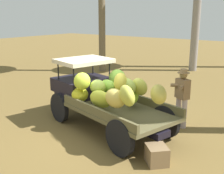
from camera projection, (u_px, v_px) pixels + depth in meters
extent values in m
plane|color=brown|center=(97.00, 129.00, 8.06)|extent=(60.00, 60.00, 0.00)
cube|color=black|center=(110.00, 113.00, 7.95)|extent=(3.98, 1.44, 0.16)
cylinder|color=black|center=(59.00, 108.00, 8.55)|extent=(0.89, 0.36, 0.88)
cylinder|color=black|center=(101.00, 98.00, 9.53)|extent=(0.89, 0.36, 0.88)
cylinder|color=black|center=(120.00, 138.00, 6.46)|extent=(0.89, 0.36, 0.88)
cylinder|color=black|center=(165.00, 122.00, 7.44)|extent=(0.89, 0.36, 0.88)
cube|color=brown|center=(120.00, 111.00, 7.56)|extent=(3.34, 2.42, 0.10)
cube|color=brown|center=(96.00, 112.00, 7.03)|extent=(2.92, 0.84, 0.22)
cube|color=brown|center=(141.00, 100.00, 8.01)|extent=(2.92, 0.84, 0.22)
cube|color=black|center=(84.00, 87.00, 8.75)|extent=(1.45, 1.75, 0.55)
cube|color=black|center=(69.00, 83.00, 9.44)|extent=(0.95, 1.21, 0.44)
cylinder|color=black|center=(58.00, 70.00, 8.55)|extent=(0.04, 0.04, 0.55)
cylinder|color=black|center=(93.00, 65.00, 9.34)|extent=(0.04, 0.04, 0.55)
cylinder|color=black|center=(74.00, 75.00, 7.89)|extent=(0.04, 0.04, 0.55)
cylinder|color=black|center=(109.00, 69.00, 8.68)|extent=(0.04, 0.04, 0.55)
cube|color=beige|center=(84.00, 61.00, 8.55)|extent=(1.57, 1.78, 0.12)
ellipsoid|color=gold|center=(158.00, 94.00, 6.65)|extent=(0.72, 0.77, 0.53)
ellipsoid|color=#93BC2B|center=(132.00, 96.00, 7.70)|extent=(0.72, 0.73, 0.46)
ellipsoid|color=gold|center=(139.00, 87.00, 7.49)|extent=(0.54, 0.56, 0.58)
ellipsoid|color=#BAD134|center=(82.00, 81.00, 7.64)|extent=(0.66, 0.69, 0.59)
ellipsoid|color=gold|center=(115.00, 98.00, 6.78)|extent=(0.84, 0.78, 0.56)
ellipsoid|color=#87C041|center=(117.00, 77.00, 8.47)|extent=(0.59, 0.60, 0.59)
ellipsoid|color=gold|center=(121.00, 83.00, 7.44)|extent=(0.72, 0.75, 0.53)
ellipsoid|color=#A6BC4A|center=(126.00, 86.00, 7.45)|extent=(0.75, 0.60, 0.51)
ellipsoid|color=gold|center=(101.00, 99.00, 7.32)|extent=(0.66, 0.53, 0.59)
ellipsoid|color=gold|center=(127.00, 96.00, 6.46)|extent=(0.76, 0.76, 0.58)
ellipsoid|color=yellow|center=(80.00, 95.00, 7.93)|extent=(0.70, 0.69, 0.42)
ellipsoid|color=#A8C14B|center=(98.00, 87.00, 7.69)|extent=(0.64, 0.68, 0.52)
ellipsoid|color=#83B638|center=(108.00, 87.00, 7.87)|extent=(0.70, 0.64, 0.52)
cylinder|color=#C0A9A8|center=(184.00, 114.00, 8.06)|extent=(0.15, 0.15, 0.86)
cylinder|color=#C0A9A8|center=(178.00, 111.00, 8.29)|extent=(0.15, 0.15, 0.86)
cube|color=olive|center=(183.00, 89.00, 8.00)|extent=(0.47, 0.40, 0.56)
cylinder|color=olive|center=(182.00, 87.00, 7.85)|extent=(0.17, 0.41, 0.10)
cylinder|color=olive|center=(178.00, 85.00, 8.02)|extent=(0.41, 0.25, 0.10)
sphere|color=olive|center=(183.00, 75.00, 7.90)|extent=(0.22, 0.22, 0.22)
cylinder|color=#9C7B52|center=(184.00, 73.00, 7.88)|extent=(0.34, 0.34, 0.02)
cylinder|color=#9C7B52|center=(184.00, 71.00, 7.87)|extent=(0.20, 0.20, 0.10)
cube|color=olive|center=(157.00, 155.00, 6.16)|extent=(0.65, 0.64, 0.41)
cylinder|color=gray|center=(197.00, 8.00, 15.59)|extent=(0.44, 0.44, 7.04)
cylinder|color=brown|center=(102.00, 4.00, 15.44)|extent=(0.38, 0.38, 7.43)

